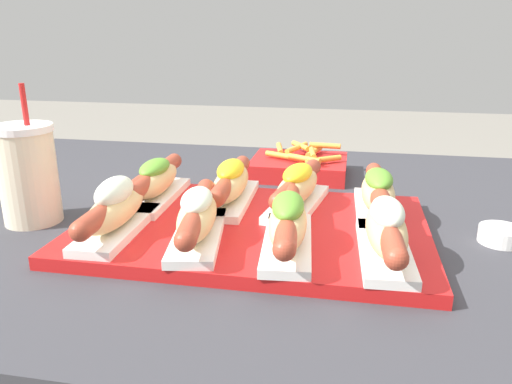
# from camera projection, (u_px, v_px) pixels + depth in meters

# --- Properties ---
(serving_tray) EXTENTS (0.49, 0.33, 0.02)m
(serving_tray) POSITION_uv_depth(u_px,v_px,m) (253.00, 228.00, 0.72)
(serving_tray) COLOR red
(serving_tray) RESTS_ON patio_table
(hot_dog_0) EXTENTS (0.07, 0.22, 0.08)m
(hot_dog_0) POSITION_uv_depth(u_px,v_px,m) (116.00, 208.00, 0.67)
(hot_dog_0) COLOR white
(hot_dog_0) RESTS_ON serving_tray
(hot_dog_1) EXTENTS (0.09, 0.22, 0.07)m
(hot_dog_1) POSITION_uv_depth(u_px,v_px,m) (197.00, 216.00, 0.65)
(hot_dog_1) COLOR white
(hot_dog_1) RESTS_ON serving_tray
(hot_dog_2) EXTENTS (0.08, 0.22, 0.07)m
(hot_dog_2) POSITION_uv_depth(u_px,v_px,m) (288.00, 223.00, 0.63)
(hot_dog_2) COLOR white
(hot_dog_2) RESTS_ON serving_tray
(hot_dog_3) EXTENTS (0.07, 0.22, 0.07)m
(hot_dog_3) POSITION_uv_depth(u_px,v_px,m) (386.00, 229.00, 0.61)
(hot_dog_3) COLOR white
(hot_dog_3) RESTS_ON serving_tray
(hot_dog_4) EXTENTS (0.07, 0.22, 0.07)m
(hot_dog_4) POSITION_uv_depth(u_px,v_px,m) (156.00, 181.00, 0.80)
(hot_dog_4) COLOR white
(hot_dog_4) RESTS_ON serving_tray
(hot_dog_5) EXTENTS (0.07, 0.22, 0.07)m
(hot_dog_5) POSITION_uv_depth(u_px,v_px,m) (231.00, 183.00, 0.79)
(hot_dog_5) COLOR white
(hot_dog_5) RESTS_ON serving_tray
(hot_dog_6) EXTENTS (0.09, 0.22, 0.07)m
(hot_dog_6) POSITION_uv_depth(u_px,v_px,m) (297.00, 187.00, 0.77)
(hot_dog_6) COLOR white
(hot_dog_6) RESTS_ON serving_tray
(hot_dog_7) EXTENTS (0.07, 0.22, 0.07)m
(hot_dog_7) POSITION_uv_depth(u_px,v_px,m) (378.00, 193.00, 0.74)
(hot_dog_7) COLOR white
(hot_dog_7) RESTS_ON serving_tray
(sauce_bowl) EXTENTS (0.06, 0.06, 0.02)m
(sauce_bowl) POSITION_uv_depth(u_px,v_px,m) (501.00, 234.00, 0.69)
(sauce_bowl) COLOR silver
(sauce_bowl) RESTS_ON patio_table
(drink_cup) EXTENTS (0.09, 0.09, 0.21)m
(drink_cup) POSITION_uv_depth(u_px,v_px,m) (28.00, 174.00, 0.75)
(drink_cup) COLOR beige
(drink_cup) RESTS_ON patio_table
(fries_basket) EXTENTS (0.19, 0.16, 0.06)m
(fries_basket) POSITION_uv_depth(u_px,v_px,m) (299.00, 166.00, 1.01)
(fries_basket) COLOR red
(fries_basket) RESTS_ON patio_table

